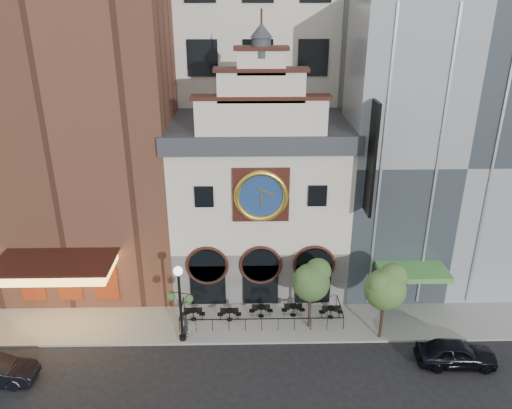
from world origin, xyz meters
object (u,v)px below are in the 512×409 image
object	(u,v)px
bistro_2	(261,310)
bistro_4	(331,312)
car_right	(456,353)
bistro_3	(293,310)
bistro_1	(229,314)
tree_right	(386,286)
pedestrian	(186,325)
tree_left	(312,279)
bistro_0	(193,314)
lamppost	(180,296)

from	to	relation	value
bistro_2	bistro_4	size ratio (longest dim) A/B	1.00
car_right	bistro_3	bearing A→B (deg)	64.81
bistro_1	tree_right	world-z (taller)	tree_right
bistro_2	bistro_3	bearing A→B (deg)	1.29
bistro_1	pedestrian	xyz separation A→B (m)	(-2.71, -1.61, 0.33)
bistro_1	tree_left	world-z (taller)	tree_left
bistro_0	bistro_2	distance (m)	4.56
bistro_2	car_right	distance (m)	12.32
bistro_3	bistro_2	bearing A→B (deg)	-178.71
tree_left	tree_right	world-z (taller)	tree_right
pedestrian	tree_left	distance (m)	8.48
car_right	bistro_0	bearing A→B (deg)	76.73
lamppost	bistro_2	bearing A→B (deg)	37.95
car_right	lamppost	size ratio (longest dim) A/B	0.88
tree_right	tree_left	bearing A→B (deg)	164.64
bistro_1	tree_right	xyz separation A→B (m)	(9.66, -1.95, 3.27)
bistro_4	tree_left	bearing A→B (deg)	-150.63
bistro_4	tree_right	bearing A→B (deg)	-36.04
car_right	tree_right	world-z (taller)	tree_right
car_right	pedestrian	world-z (taller)	pedestrian
bistro_1	tree_right	distance (m)	10.38
lamppost	bistro_3	bearing A→B (deg)	31.32
bistro_1	bistro_3	size ratio (longest dim) A/B	1.00
bistro_3	pedestrian	world-z (taller)	pedestrian
bistro_0	lamppost	xyz separation A→B (m)	(-0.48, -2.07, 2.80)
bistro_1	bistro_3	distance (m)	4.32
bistro_3	lamppost	bearing A→B (deg)	-161.63
bistro_0	bistro_3	bearing A→B (deg)	2.75
lamppost	bistro_4	bearing A→B (deg)	25.16
bistro_2	bistro_4	xyz separation A→B (m)	(4.69, -0.24, 0.00)
bistro_1	lamppost	size ratio (longest dim) A/B	0.30
car_right	bistro_1	bearing A→B (deg)	74.39
bistro_3	lamppost	xyz separation A→B (m)	(-7.20, -2.39, 2.80)
bistro_4	bistro_1	bearing A→B (deg)	-179.00
bistro_0	bistro_3	size ratio (longest dim) A/B	1.00
pedestrian	tree_right	world-z (taller)	tree_right
bistro_1	tree_left	bearing A→B (deg)	-8.06
bistro_2	lamppost	distance (m)	6.21
car_right	bistro_4	bearing A→B (deg)	58.30
bistro_1	tree_right	size ratio (longest dim) A/B	0.31
bistro_1	car_right	size ratio (longest dim) A/B	0.34
tree_left	tree_right	distance (m)	4.55
pedestrian	tree_left	xyz separation A→B (m)	(7.98, 0.86, 2.74)
tree_left	bistro_1	bearing A→B (deg)	171.94
bistro_4	pedestrian	distance (m)	9.68
tree_left	bistro_3	bearing A→B (deg)	130.19
bistro_1	tree_right	bearing A→B (deg)	-11.42
car_right	bistro_2	bearing A→B (deg)	69.73
lamppost	bistro_1	bearing A→B (deg)	47.30
bistro_4	car_right	distance (m)	8.07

